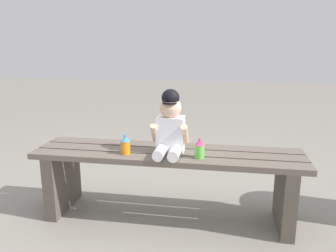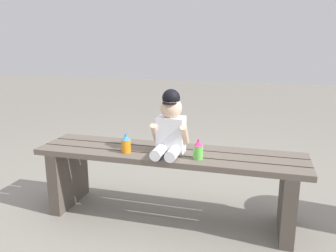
% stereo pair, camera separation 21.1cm
% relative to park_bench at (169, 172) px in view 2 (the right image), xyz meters
% --- Properties ---
extents(ground_plane, '(16.00, 16.00, 0.00)m').
position_rel_park_bench_xyz_m(ground_plane, '(0.00, 0.00, -0.32)').
color(ground_plane, gray).
extents(park_bench, '(1.73, 0.41, 0.46)m').
position_rel_park_bench_xyz_m(park_bench, '(0.00, 0.00, 0.00)').
color(park_bench, '#60564C').
rests_on(park_bench, ground_plane).
extents(child_figure, '(0.23, 0.27, 0.40)m').
position_rel_park_bench_xyz_m(child_figure, '(0.02, -0.03, 0.32)').
color(child_figure, white).
rests_on(child_figure, park_bench).
extents(sippy_cup_left, '(0.06, 0.06, 0.12)m').
position_rel_park_bench_xyz_m(sippy_cup_left, '(-0.25, -0.10, 0.20)').
color(sippy_cup_left, orange).
rests_on(sippy_cup_left, park_bench).
extents(sippy_cup_right, '(0.06, 0.06, 0.12)m').
position_rel_park_bench_xyz_m(sippy_cup_right, '(0.21, -0.10, 0.20)').
color(sippy_cup_right, '#66CC4C').
rests_on(sippy_cup_right, park_bench).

